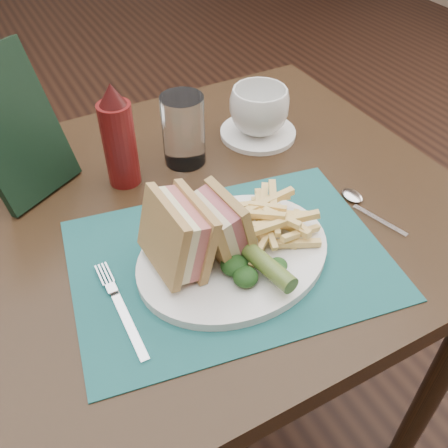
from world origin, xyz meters
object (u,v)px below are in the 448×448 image
at_px(coffee_cup, 259,110).
at_px(saucer, 258,133).
at_px(placemat, 229,259).
at_px(plate, 234,255).
at_px(ketchup_bottle, 118,136).
at_px(sandwich_half_b, 207,229).
at_px(table_main, 202,337).
at_px(check_presenter, 14,128).
at_px(drinking_glass, 183,130).
at_px(sandwich_half_a, 163,239).

bearing_deg(coffee_cup, saucer, 0.00).
xyz_separation_m(placemat, plate, (0.01, -0.00, 0.01)).
bearing_deg(plate, placemat, 146.26).
distance_m(placemat, ketchup_bottle, 0.28).
relative_size(sandwich_half_b, coffee_cup, 0.83).
bearing_deg(saucer, table_main, -146.50).
bearing_deg(saucer, check_presenter, 174.29).
distance_m(sandwich_half_b, drinking_glass, 0.26).
distance_m(coffee_cup, drinking_glass, 0.17).
bearing_deg(sandwich_half_a, check_presenter, 109.54).
relative_size(sandwich_half_a, saucer, 0.75).
bearing_deg(table_main, placemat, -94.00).
height_order(placemat, plate, plate).
bearing_deg(coffee_cup, drinking_glass, -176.40).
distance_m(placemat, drinking_glass, 0.28).
relative_size(coffee_cup, drinking_glass, 0.88).
distance_m(sandwich_half_a, sandwich_half_b, 0.07).
xyz_separation_m(plate, saucer, (0.21, 0.28, -0.00)).
distance_m(saucer, drinking_glass, 0.18).
xyz_separation_m(placemat, check_presenter, (-0.22, 0.32, 0.12)).
distance_m(sandwich_half_b, ketchup_bottle, 0.25).
bearing_deg(sandwich_half_a, saucer, 37.48).
bearing_deg(ketchup_bottle, check_presenter, 158.13).
bearing_deg(sandwich_half_a, plate, -11.69).
distance_m(ketchup_bottle, check_presenter, 0.16).
height_order(table_main, placemat, placemat).
height_order(sandwich_half_a, ketchup_bottle, ketchup_bottle).
bearing_deg(sandwich_half_b, drinking_glass, 67.65).
bearing_deg(coffee_cup, table_main, -146.50).
xyz_separation_m(plate, ketchup_bottle, (-0.07, 0.26, 0.08)).
bearing_deg(coffee_cup, sandwich_half_a, -140.12).
distance_m(table_main, sandwich_half_b, 0.46).
distance_m(placemat, sandwich_half_b, 0.07).
bearing_deg(check_presenter, plate, -85.43).
xyz_separation_m(sandwich_half_a, drinking_glass, (0.15, 0.25, -0.01)).
distance_m(placemat, plate, 0.01).
bearing_deg(ketchup_bottle, plate, -74.07).
bearing_deg(table_main, drinking_glass, 71.61).
height_order(placemat, saucer, saucer).
xyz_separation_m(placemat, sandwich_half_b, (-0.03, 0.01, 0.06)).
relative_size(sandwich_half_b, ketchup_bottle, 0.51).
bearing_deg(coffee_cup, placemat, -128.36).
bearing_deg(sandwich_half_b, table_main, 68.12).
height_order(saucer, coffee_cup, coffee_cup).
relative_size(drinking_glass, ketchup_bottle, 0.70).
height_order(sandwich_half_a, coffee_cup, sandwich_half_a).
relative_size(saucer, drinking_glass, 1.15).
xyz_separation_m(sandwich_half_a, coffee_cup, (0.31, 0.26, -0.02)).
height_order(plate, ketchup_bottle, ketchup_bottle).
xyz_separation_m(plate, coffee_cup, (0.21, 0.28, 0.05)).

